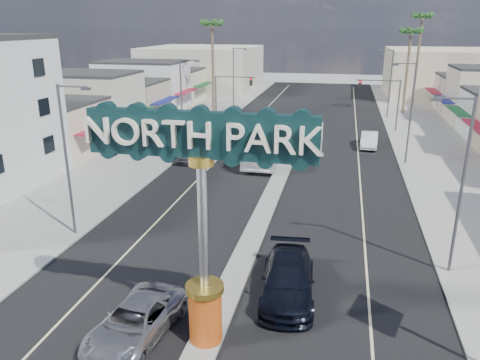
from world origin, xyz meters
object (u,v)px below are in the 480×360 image
at_px(suv_left, 135,321).
at_px(streetlight_r_mid, 409,109).
at_px(streetlight_l_mid, 183,101).
at_px(car_parked_left, 189,153).
at_px(streetlight_r_near, 460,179).
at_px(palm_left_far, 212,29).
at_px(city_bus, 267,141).
at_px(palm_right_mid, 411,36).
at_px(traffic_signal_left, 230,90).
at_px(streetlight_l_far, 235,77).
at_px(suv_right, 288,279).
at_px(palm_right_far, 422,22).
at_px(streetlight_r_far, 389,80).
at_px(gateway_sign, 202,205).
at_px(traffic_signal_right, 383,95).
at_px(car_parked_right, 369,140).
at_px(streetlight_l_near, 68,154).

bearing_deg(suv_left, streetlight_r_mid, 71.38).
distance_m(streetlight_l_mid, car_parked_left, 5.52).
xyz_separation_m(streetlight_l_mid, streetlight_r_near, (20.87, -20.00, 0.00)).
distance_m(palm_left_far, city_bus, 25.38).
bearing_deg(palm_right_mid, traffic_signal_left, -151.58).
relative_size(streetlight_l_far, suv_left, 1.68).
xyz_separation_m(traffic_signal_left, suv_right, (11.96, -37.92, -3.42)).
relative_size(palm_left_far, car_parked_left, 3.08).
distance_m(palm_right_mid, palm_right_far, 6.57).
bearing_deg(streetlight_l_far, streetlight_r_far, 0.00).
height_order(gateway_sign, streetlight_r_far, gateway_sign).
bearing_deg(palm_left_far, traffic_signal_left, -57.57).
bearing_deg(traffic_signal_right, suv_right, -99.60).
relative_size(streetlight_r_mid, car_parked_right, 1.90).
distance_m(palm_left_far, car_parked_right, 27.29).
height_order(streetlight_l_near, city_bus, streetlight_l_near).
bearing_deg(streetlight_r_far, traffic_signal_right, -98.86).
height_order(streetlight_l_mid, suv_left, streetlight_l_mid).
height_order(streetlight_r_far, suv_left, streetlight_r_far).
bearing_deg(streetlight_l_near, traffic_signal_left, 87.90).
xyz_separation_m(streetlight_l_far, suv_right, (13.20, -45.92, -4.21)).
relative_size(streetlight_l_near, streetlight_l_far, 1.00).
bearing_deg(palm_right_far, streetlight_r_near, -95.02).
bearing_deg(suv_left, streetlight_r_near, 38.55).
distance_m(streetlight_r_near, car_parked_right, 26.18).
relative_size(palm_left_far, city_bus, 1.10).
height_order(streetlight_r_far, city_bus, streetlight_r_far).
distance_m(streetlight_l_far, streetlight_r_mid, 30.32).
relative_size(gateway_sign, car_parked_left, 2.15).
height_order(streetlight_r_near, streetlight_r_far, same).
height_order(streetlight_l_mid, streetlight_l_far, same).
height_order(streetlight_r_mid, car_parked_right, streetlight_r_mid).
height_order(streetlight_l_near, palm_left_far, palm_left_far).
bearing_deg(traffic_signal_right, gateway_sign, -102.33).
xyz_separation_m(suv_left, car_parked_right, (10.47, 33.98, 0.04)).
distance_m(streetlight_l_near, streetlight_r_near, 20.87).
relative_size(traffic_signal_right, palm_left_far, 0.46).
bearing_deg(streetlight_l_far, gateway_sign, -78.22).
xyz_separation_m(traffic_signal_right, palm_right_mid, (3.82, 12.01, 6.33)).
relative_size(streetlight_l_near, palm_right_mid, 0.74).
bearing_deg(palm_left_far, gateway_sign, -74.85).
distance_m(streetlight_r_far, city_bus, 26.06).
xyz_separation_m(streetlight_l_mid, palm_right_far, (25.43, 32.00, 7.32)).
distance_m(traffic_signal_right, suv_right, 38.61).
xyz_separation_m(traffic_signal_right, suv_right, (-6.41, -37.92, -3.42)).
bearing_deg(streetlight_l_far, suv_left, -81.44).
bearing_deg(streetlight_l_mid, streetlight_r_mid, 0.00).
bearing_deg(traffic_signal_left, streetlight_l_near, -92.10).
relative_size(car_parked_left, car_parked_right, 0.90).
xyz_separation_m(traffic_signal_left, car_parked_right, (16.79, -8.32, -3.49)).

